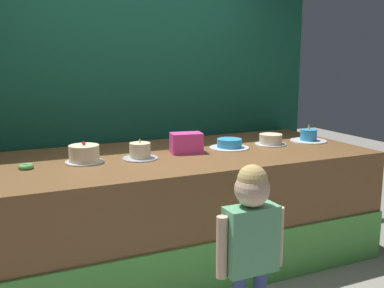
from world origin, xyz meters
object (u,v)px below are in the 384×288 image
object	(u,v)px
cake_left	(84,154)
pink_box	(186,143)
cake_right	(271,140)
child_figure	(251,233)
cake_far_right	(308,137)
donut	(26,167)
cake_center_left	(140,152)
cake_center_right	(229,144)

from	to	relation	value
cake_left	pink_box	bearing A→B (deg)	-0.19
pink_box	cake_right	world-z (taller)	pink_box
cake_left	cake_right	world-z (taller)	cake_left
cake_left	child_figure	bearing A→B (deg)	-63.13
cake_far_right	child_figure	bearing A→B (deg)	-137.94
donut	cake_far_right	bearing A→B (deg)	0.45
child_figure	cake_left	size ratio (longest dim) A/B	3.93
donut	cake_far_right	size ratio (longest dim) A/B	0.32
pink_box	cake_center_left	distance (m)	0.42
child_figure	cake_far_right	distance (m)	1.93
child_figure	cake_left	distance (m)	1.47
child_figure	pink_box	xyz separation A→B (m)	(0.18, 1.28, 0.28)
child_figure	donut	size ratio (longest dim) A/B	10.57
cake_left	cake_center_right	xyz separation A→B (m)	(1.24, 0.02, -0.03)
pink_box	child_figure	bearing A→B (deg)	-97.83
pink_box	cake_center_left	size ratio (longest dim) A/B	0.92
child_figure	cake_right	xyz separation A→B (m)	(1.01, 1.29, 0.24)
cake_right	child_figure	bearing A→B (deg)	-127.95
cake_center_right	cake_far_right	bearing A→B (deg)	-1.58
pink_box	cake_left	distance (m)	0.83
pink_box	cake_center_right	distance (m)	0.42
donut	cake_center_right	size ratio (longest dim) A/B	0.31
donut	cake_center_right	xyz separation A→B (m)	(1.66, 0.04, 0.02)
donut	cake_right	size ratio (longest dim) A/B	0.38
cake_right	cake_center_left	bearing A→B (deg)	-177.19
child_figure	cake_center_left	xyz separation A→B (m)	(-0.24, 1.23, 0.25)
pink_box	donut	distance (m)	1.25
cake_center_left	cake_right	distance (m)	1.24
cake_far_right	donut	bearing A→B (deg)	-179.55
child_figure	cake_right	size ratio (longest dim) A/B	3.97
cake_left	donut	bearing A→B (deg)	-176.49
cake_left	cake_center_left	distance (m)	0.42
cake_center_left	cake_center_right	size ratio (longest dim) A/B	0.80
cake_far_right	cake_left	bearing A→B (deg)	179.84
cake_center_left	cake_far_right	bearing A→B (deg)	1.84
cake_center_left	child_figure	bearing A→B (deg)	-79.04
cake_center_right	cake_far_right	distance (m)	0.83
pink_box	cake_center_left	world-z (taller)	pink_box
cake_center_left	cake_center_right	xyz separation A→B (m)	(0.83, 0.08, -0.02)
cake_right	pink_box	bearing A→B (deg)	-179.68
donut	cake_center_left	xyz separation A→B (m)	(0.83, -0.03, 0.04)
donut	cake_far_right	distance (m)	2.49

